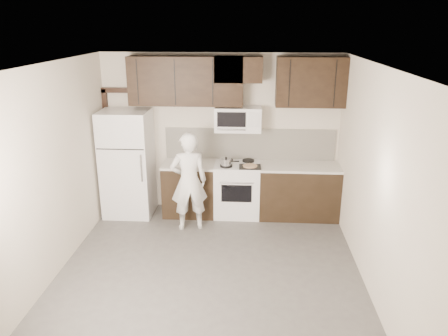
# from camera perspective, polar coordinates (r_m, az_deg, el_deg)

# --- Properties ---
(floor) EXTENTS (4.50, 4.50, 0.00)m
(floor) POSITION_cam_1_polar(r_m,az_deg,el_deg) (5.93, -1.98, -13.70)
(floor) COLOR #4B4946
(floor) RESTS_ON ground
(back_wall) EXTENTS (4.00, 0.00, 4.00)m
(back_wall) POSITION_cam_1_polar(r_m,az_deg,el_deg) (7.48, -0.43, 4.51)
(back_wall) COLOR beige
(back_wall) RESTS_ON ground
(ceiling) EXTENTS (4.50, 4.50, 0.00)m
(ceiling) POSITION_cam_1_polar(r_m,az_deg,el_deg) (5.04, -2.32, 13.25)
(ceiling) COLOR white
(ceiling) RESTS_ON back_wall
(counter_run) EXTENTS (2.95, 0.64, 0.91)m
(counter_run) POSITION_cam_1_polar(r_m,az_deg,el_deg) (7.44, 4.06, -2.85)
(counter_run) COLOR black
(counter_run) RESTS_ON floor
(stove) EXTENTS (0.76, 0.66, 0.94)m
(stove) POSITION_cam_1_polar(r_m,az_deg,el_deg) (7.44, 1.73, -2.77)
(stove) COLOR white
(stove) RESTS_ON floor
(backsplash) EXTENTS (2.90, 0.02, 0.54)m
(backsplash) POSITION_cam_1_polar(r_m,az_deg,el_deg) (7.50, 3.39, 3.16)
(backsplash) COLOR silver
(backsplash) RESTS_ON counter_run
(upper_cabinets) EXTENTS (3.48, 0.35, 0.78)m
(upper_cabinets) POSITION_cam_1_polar(r_m,az_deg,el_deg) (7.13, 1.15, 11.43)
(upper_cabinets) COLOR black
(upper_cabinets) RESTS_ON back_wall
(microwave) EXTENTS (0.76, 0.42, 0.40)m
(microwave) POSITION_cam_1_polar(r_m,az_deg,el_deg) (7.21, 1.85, 6.42)
(microwave) COLOR white
(microwave) RESTS_ON upper_cabinets
(refrigerator) EXTENTS (0.80, 0.76, 1.80)m
(refrigerator) POSITION_cam_1_polar(r_m,az_deg,el_deg) (7.53, -12.46, 0.60)
(refrigerator) COLOR white
(refrigerator) RESTS_ON floor
(door_trim) EXTENTS (0.50, 0.08, 2.12)m
(door_trim) POSITION_cam_1_polar(r_m,az_deg,el_deg) (7.84, -14.61, 3.79)
(door_trim) COLOR black
(door_trim) RESTS_ON floor
(saucepan) EXTENTS (0.30, 0.17, 0.17)m
(saucepan) POSITION_cam_1_polar(r_m,az_deg,el_deg) (7.14, 0.30, 0.70)
(saucepan) COLOR silver
(saucepan) RESTS_ON stove
(baking_tray) EXTENTS (0.36, 0.27, 0.02)m
(baking_tray) POSITION_cam_1_polar(r_m,az_deg,el_deg) (7.13, 3.41, 0.15)
(baking_tray) COLOR black
(baking_tray) RESTS_ON counter_run
(pizza) EXTENTS (0.24, 0.24, 0.02)m
(pizza) POSITION_cam_1_polar(r_m,az_deg,el_deg) (7.12, 3.41, 0.29)
(pizza) COLOR #C9AF87
(pizza) RESTS_ON baking_tray
(person) EXTENTS (0.65, 0.51, 1.59)m
(person) POSITION_cam_1_polar(r_m,az_deg,el_deg) (6.85, -4.62, -1.78)
(person) COLOR white
(person) RESTS_ON floor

